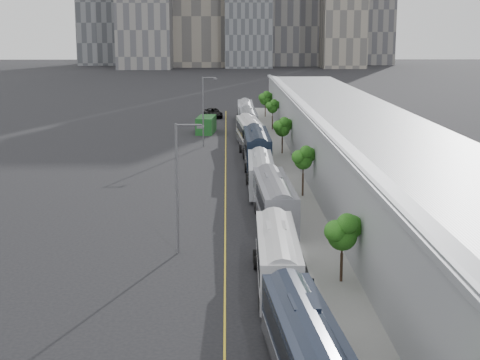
{
  "coord_description": "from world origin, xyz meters",
  "views": [
    {
      "loc": [
        -1.35,
        -10.22,
        15.69
      ],
      "look_at": [
        -0.22,
        52.0,
        3.0
      ],
      "focal_mm": 55.0,
      "sensor_mm": 36.0,
      "label": 1
    }
  ],
  "objects_px": {
    "bus_1": "(306,357)",
    "bus_4": "(261,177)",
    "bus_6": "(250,135)",
    "street_lamp_near": "(179,180)",
    "shipping_container": "(206,125)",
    "bus_3": "(274,205)",
    "bus_2": "(277,262)",
    "street_lamp_far": "(204,107)",
    "bus_5": "(257,150)",
    "bus_8": "(245,114)",
    "bus_7": "(248,123)",
    "suv": "(213,113)"
  },
  "relations": [
    {
      "from": "bus_1",
      "to": "bus_4",
      "type": "bearing_deg",
      "value": 85.88
    },
    {
      "from": "bus_1",
      "to": "bus_6",
      "type": "xyz_separation_m",
      "value": [
        -0.35,
        69.39,
        0.14
      ]
    },
    {
      "from": "street_lamp_near",
      "to": "shipping_container",
      "type": "distance_m",
      "value": 63.25
    },
    {
      "from": "bus_3",
      "to": "street_lamp_near",
      "type": "distance_m",
      "value": 11.46
    },
    {
      "from": "bus_1",
      "to": "bus_2",
      "type": "height_order",
      "value": "bus_1"
    },
    {
      "from": "street_lamp_far",
      "to": "bus_5",
      "type": "bearing_deg",
      "value": -64.6
    },
    {
      "from": "bus_2",
      "to": "shipping_container",
      "type": "bearing_deg",
      "value": 96.45
    },
    {
      "from": "bus_4",
      "to": "street_lamp_far",
      "type": "relative_size",
      "value": 1.27
    },
    {
      "from": "bus_4",
      "to": "bus_6",
      "type": "xyz_separation_m",
      "value": [
        -0.2,
        28.33,
        0.17
      ]
    },
    {
      "from": "street_lamp_far",
      "to": "shipping_container",
      "type": "distance_m",
      "value": 14.36
    },
    {
      "from": "bus_6",
      "to": "bus_8",
      "type": "xyz_separation_m",
      "value": [
        0.08,
        26.73,
        -0.07
      ]
    },
    {
      "from": "bus_2",
      "to": "bus_4",
      "type": "bearing_deg",
      "value": 90.84
    },
    {
      "from": "bus_7",
      "to": "street_lamp_near",
      "type": "bearing_deg",
      "value": -96.53
    },
    {
      "from": "bus_6",
      "to": "bus_1",
      "type": "bearing_deg",
      "value": -93.16
    },
    {
      "from": "bus_7",
      "to": "street_lamp_far",
      "type": "relative_size",
      "value": 1.32
    },
    {
      "from": "bus_5",
      "to": "bus_7",
      "type": "distance_m",
      "value": 27.7
    },
    {
      "from": "street_lamp_near",
      "to": "bus_5",
      "type": "bearing_deg",
      "value": 78.97
    },
    {
      "from": "street_lamp_far",
      "to": "street_lamp_near",
      "type": "bearing_deg",
      "value": -90.35
    },
    {
      "from": "street_lamp_near",
      "to": "shipping_container",
      "type": "bearing_deg",
      "value": 89.87
    },
    {
      "from": "bus_1",
      "to": "bus_7",
      "type": "relative_size",
      "value": 0.99
    },
    {
      "from": "bus_2",
      "to": "street_lamp_near",
      "type": "height_order",
      "value": "street_lamp_near"
    },
    {
      "from": "bus_2",
      "to": "bus_3",
      "type": "relative_size",
      "value": 0.92
    },
    {
      "from": "bus_1",
      "to": "street_lamp_near",
      "type": "relative_size",
      "value": 1.33
    },
    {
      "from": "bus_3",
      "to": "bus_4",
      "type": "relative_size",
      "value": 1.09
    },
    {
      "from": "bus_1",
      "to": "bus_5",
      "type": "xyz_separation_m",
      "value": [
        0.08,
        55.97,
        0.21
      ]
    },
    {
      "from": "bus_8",
      "to": "shipping_container",
      "type": "height_order",
      "value": "bus_8"
    },
    {
      "from": "bus_6",
      "to": "street_lamp_near",
      "type": "distance_m",
      "value": 49.44
    },
    {
      "from": "bus_3",
      "to": "bus_4",
      "type": "bearing_deg",
      "value": 90.77
    },
    {
      "from": "bus_3",
      "to": "bus_6",
      "type": "bearing_deg",
      "value": 89.31
    },
    {
      "from": "bus_5",
      "to": "bus_6",
      "type": "xyz_separation_m",
      "value": [
        -0.43,
        13.42,
        -0.07
      ]
    },
    {
      "from": "bus_3",
      "to": "street_lamp_far",
      "type": "bearing_deg",
      "value": 97.77
    },
    {
      "from": "bus_8",
      "to": "bus_1",
      "type": "bearing_deg",
      "value": -89.11
    },
    {
      "from": "street_lamp_near",
      "to": "bus_1",
      "type": "bearing_deg",
      "value": -71.57
    },
    {
      "from": "bus_3",
      "to": "suv",
      "type": "distance_m",
      "value": 75.77
    },
    {
      "from": "bus_4",
      "to": "street_lamp_far",
      "type": "height_order",
      "value": "street_lamp_far"
    },
    {
      "from": "bus_3",
      "to": "bus_6",
      "type": "height_order",
      "value": "bus_6"
    },
    {
      "from": "bus_7",
      "to": "street_lamp_far",
      "type": "height_order",
      "value": "street_lamp_far"
    },
    {
      "from": "shipping_container",
      "to": "bus_2",
      "type": "bearing_deg",
      "value": -79.27
    },
    {
      "from": "bus_2",
      "to": "bus_7",
      "type": "height_order",
      "value": "bus_7"
    },
    {
      "from": "bus_4",
      "to": "bus_6",
      "type": "bearing_deg",
      "value": 91.65
    },
    {
      "from": "bus_5",
      "to": "street_lamp_far",
      "type": "relative_size",
      "value": 1.47
    },
    {
      "from": "bus_2",
      "to": "bus_4",
      "type": "height_order",
      "value": "bus_2"
    },
    {
      "from": "bus_6",
      "to": "street_lamp_far",
      "type": "xyz_separation_m",
      "value": [
        -6.18,
        0.5,
        3.81
      ]
    },
    {
      "from": "bus_5",
      "to": "street_lamp_near",
      "type": "relative_size",
      "value": 1.5
    },
    {
      "from": "bus_1",
      "to": "bus_2",
      "type": "distance_m",
      "value": 13.59
    },
    {
      "from": "shipping_container",
      "to": "bus_8",
      "type": "bearing_deg",
      "value": 68.36
    },
    {
      "from": "street_lamp_far",
      "to": "suv",
      "type": "height_order",
      "value": "street_lamp_far"
    },
    {
      "from": "bus_4",
      "to": "street_lamp_far",
      "type": "distance_m",
      "value": 29.8
    },
    {
      "from": "suv",
      "to": "street_lamp_near",
      "type": "bearing_deg",
      "value": -100.36
    },
    {
      "from": "bus_3",
      "to": "bus_4",
      "type": "xyz_separation_m",
      "value": [
        -0.55,
        12.49,
        -0.14
      ]
    }
  ]
}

